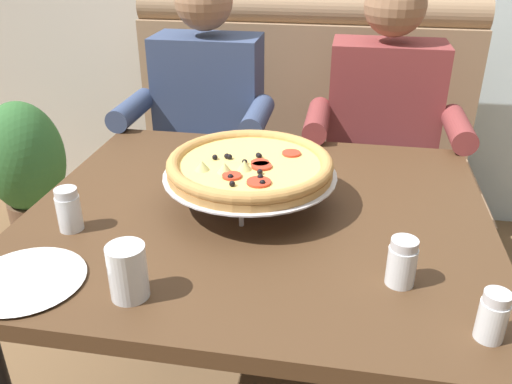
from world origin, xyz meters
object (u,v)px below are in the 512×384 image
object	(u,v)px
booth_bench	(295,176)
shaker_parmesan	(401,265)
shaker_pepper_flakes	(69,212)
drinking_glass	(128,275)
dining_table	(258,241)
diner_left	(203,124)
pizza	(250,167)
diner_right	(383,135)
shaker_oregano	(492,319)
potted_plant	(26,168)
plate_near_left	(25,278)

from	to	relation	value
booth_bench	shaker_parmesan	size ratio (longest dim) A/B	14.73
shaker_pepper_flakes	drinking_glass	distance (m)	0.31
shaker_pepper_flakes	drinking_glass	bearing A→B (deg)	-42.62
dining_table	shaker_pepper_flakes	xyz separation A→B (m)	(-0.41, -0.16, 0.13)
booth_bench	diner_left	bearing A→B (deg)	-141.40
drinking_glass	shaker_parmesan	bearing A→B (deg)	14.40
dining_table	shaker_pepper_flakes	distance (m)	0.47
pizza	diner_right	bearing A→B (deg)	61.70
dining_table	shaker_oregano	world-z (taller)	shaker_oregano
shaker_pepper_flakes	diner_left	bearing A→B (deg)	84.66
diner_right	shaker_pepper_flakes	xyz separation A→B (m)	(-0.75, -0.86, 0.09)
pizza	potted_plant	bearing A→B (deg)	145.47
dining_table	plate_near_left	world-z (taller)	plate_near_left
plate_near_left	diner_right	bearing A→B (deg)	55.38
shaker_parmesan	potted_plant	size ratio (longest dim) A/B	0.14
shaker_oregano	shaker_parmesan	bearing A→B (deg)	136.67
shaker_parmesan	drinking_glass	world-z (taller)	drinking_glass
booth_bench	drinking_glass	size ratio (longest dim) A/B	13.34
drinking_glass	potted_plant	size ratio (longest dim) A/B	0.16
diner_left	shaker_pepper_flakes	world-z (taller)	diner_left
pizza	shaker_pepper_flakes	bearing A→B (deg)	-153.13
potted_plant	dining_table	bearing A→B (deg)	-34.98
booth_bench	drinking_glass	distance (m)	1.41
diner_left	pizza	size ratio (longest dim) A/B	2.95
diner_left	drinking_glass	size ratio (longest dim) A/B	11.47
pizza	shaker_pepper_flakes	distance (m)	0.44
pizza	plate_near_left	distance (m)	0.56
shaker_oregano	diner_right	bearing A→B (deg)	97.25
shaker_pepper_flakes	dining_table	bearing A→B (deg)	21.65
booth_bench	pizza	xyz separation A→B (m)	(-0.03, -0.93, 0.46)
pizza	shaker_oregano	world-z (taller)	pizza
diner_left	pizza	distance (m)	0.75
dining_table	potted_plant	bearing A→B (deg)	145.02
booth_bench	plate_near_left	world-z (taller)	booth_bench
diner_left	shaker_pepper_flakes	distance (m)	0.87
drinking_glass	plate_near_left	bearing A→B (deg)	178.84
booth_bench	drinking_glass	world-z (taller)	booth_bench
shaker_oregano	shaker_parmesan	world-z (taller)	shaker_parmesan
diner_left	shaker_pepper_flakes	xyz separation A→B (m)	(-0.08, -0.86, 0.09)
pizza	shaker_parmesan	size ratio (longest dim) A/B	4.30
dining_table	shaker_parmesan	distance (m)	0.43
drinking_glass	shaker_oregano	bearing A→B (deg)	-0.20
dining_table	shaker_oregano	size ratio (longest dim) A/B	11.93
booth_bench	diner_left	distance (m)	0.53
diner_left	pizza	xyz separation A→B (m)	(0.31, -0.67, 0.14)
drinking_glass	diner_right	bearing A→B (deg)	64.35
shaker_oregano	potted_plant	distance (m)	2.14
dining_table	booth_bench	bearing A→B (deg)	90.00
shaker_oregano	drinking_glass	distance (m)	0.65
booth_bench	plate_near_left	bearing A→B (deg)	-106.90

